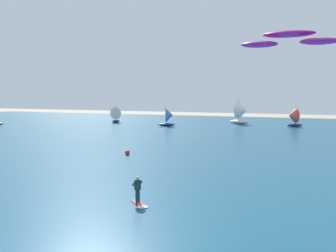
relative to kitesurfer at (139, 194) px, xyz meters
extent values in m
cube|color=navy|center=(1.64, 33.77, -0.65)|extent=(160.00, 90.00, 0.10)
cube|color=red|center=(-0.13, 0.15, -0.58)|extent=(1.25, 1.35, 0.05)
cylinder|color=#143338|center=(-0.10, -0.07, -0.15)|extent=(0.14, 0.14, 0.80)
cylinder|color=#143338|center=(-0.15, 0.36, -0.15)|extent=(0.14, 0.14, 0.80)
cube|color=#143338|center=(-0.13, 0.15, 0.55)|extent=(0.42, 0.40, 0.60)
sphere|color=beige|center=(-0.13, 0.15, 0.96)|extent=(0.22, 0.22, 0.22)
cylinder|color=#143338|center=(-0.34, 0.06, 0.60)|extent=(0.40, 0.44, 0.39)
cylinder|color=#143338|center=(-0.01, 0.35, 0.60)|extent=(0.40, 0.44, 0.39)
ellipsoid|color=white|center=(0.50, -0.57, -0.56)|extent=(0.92, 0.91, 0.08)
ellipsoid|color=#B21999|center=(7.87, 9.27, 10.26)|extent=(4.12, 2.86, 0.44)
ellipsoid|color=#B21999|center=(5.75, 9.61, 9.63)|extent=(3.12, 2.70, 0.44)
ellipsoid|color=#B21999|center=(10.00, 8.93, 9.63)|extent=(3.12, 2.70, 0.44)
ellipsoid|color=silver|center=(-3.88, 57.89, -0.21)|extent=(4.48, 2.84, 0.79)
cylinder|color=silver|center=(-4.07, 57.96, 2.31)|extent=(0.13, 0.13, 4.24)
cone|color=white|center=(-3.20, 57.64, 2.10)|extent=(2.98, 3.98, 3.56)
ellipsoid|color=navy|center=(6.75, 55.11, -0.30)|extent=(3.27, 2.69, 0.60)
cylinder|color=silver|center=(6.87, 55.19, 1.60)|extent=(0.10, 0.10, 3.20)
cone|color=#D84C3F|center=(6.29, 54.80, 1.44)|extent=(2.66, 3.01, 2.69)
ellipsoid|color=navy|center=(-15.71, 48.34, -0.30)|extent=(3.37, 2.25, 0.60)
cylinder|color=silver|center=(-15.85, 48.28, 1.60)|extent=(0.10, 0.10, 3.20)
cone|color=#3F72CC|center=(-15.20, 48.55, 1.44)|extent=(2.33, 3.02, 2.69)
ellipsoid|color=navy|center=(-28.37, 52.78, -0.33)|extent=(1.12, 2.98, 0.55)
cylinder|color=silver|center=(-28.37, 52.64, 1.42)|extent=(0.09, 0.09, 2.95)
cone|color=silver|center=(-28.39, 53.28, 1.28)|extent=(2.52, 1.38, 2.48)
sphere|color=red|center=(-8.42, 16.19, -0.35)|extent=(0.50, 0.50, 0.50)
camera|label=1|loc=(9.62, -21.68, 6.30)|focal=43.16mm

